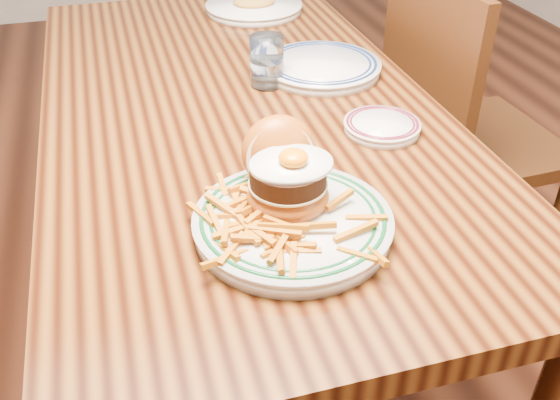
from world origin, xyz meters
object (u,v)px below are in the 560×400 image
object	(u,v)px
table	(240,134)
chair_right	(457,131)
main_plate	(290,204)
side_plate	(382,126)

from	to	relation	value
table	chair_right	world-z (taller)	chair_right
chair_right	main_plate	distance (m)	0.94
table	side_plate	bearing A→B (deg)	-42.00
table	side_plate	size ratio (longest dim) A/B	10.21
main_plate	table	bearing A→B (deg)	92.37
table	main_plate	world-z (taller)	main_plate
chair_right	main_plate	xyz separation A→B (m)	(-0.68, -0.59, 0.28)
chair_right	side_plate	bearing A→B (deg)	37.45
table	side_plate	distance (m)	0.35
table	chair_right	distance (m)	0.68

